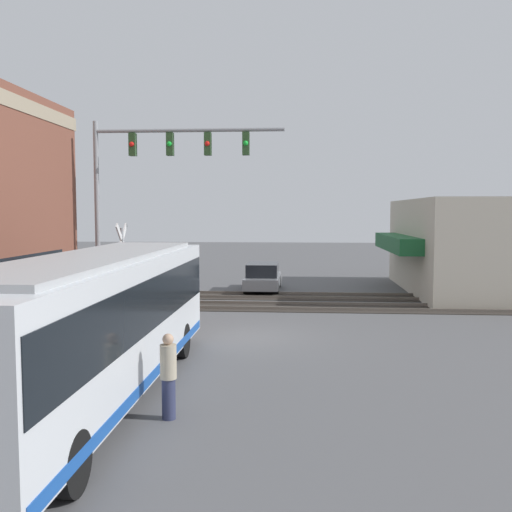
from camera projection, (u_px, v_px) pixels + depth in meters
The scene contains 10 objects.
ground_plane at pixel (248, 336), 19.49m from camera, with size 120.00×120.00×0.00m, color #565659.
shop_building at pixel (493, 246), 29.95m from camera, with size 11.92×10.12×4.90m.
city_bus at pixel (96, 321), 12.74m from camera, with size 12.17×2.59×3.30m.
traffic_signal_gantry at pixel (154, 170), 22.90m from camera, with size 0.42×7.73×7.90m.
crossing_signal at pixel (122, 260), 23.01m from camera, with size 1.41×1.18×3.81m.
rail_track_near at pixel (260, 307), 25.45m from camera, with size 2.60×60.00×0.15m.
rail_track_far at pixel (264, 296), 28.64m from camera, with size 2.60×60.00×0.15m.
parked_car_grey at pixel (263, 278), 30.66m from camera, with size 4.54×1.82×1.51m.
pedestrian_at_crossing at pixel (137, 292), 23.74m from camera, with size 0.34×0.34×1.76m.
pedestrian_near_bus at pixel (168, 375), 11.65m from camera, with size 0.34×0.34×1.78m.
Camera 1 is at (-19.15, -1.71, 4.25)m, focal length 40.00 mm.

